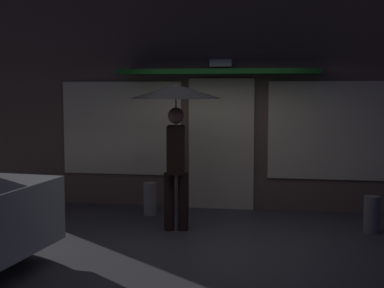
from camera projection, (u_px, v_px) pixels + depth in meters
name	position (u px, v px, depth m)	size (l,w,h in m)	color
ground_plane	(201.00, 243.00, 7.29)	(18.00, 18.00, 0.00)	#423F44
building_facade	(223.00, 92.00, 9.39)	(8.82, 1.00, 3.98)	brown
person_with_umbrella	(176.00, 111.00, 7.81)	(1.28, 1.28, 2.09)	black
sidewalk_bollard	(150.00, 199.00, 8.92)	(0.21, 0.21, 0.52)	#9E998E
sidewalk_bollard_2	(372.00, 214.00, 7.81)	(0.22, 0.22, 0.52)	slate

